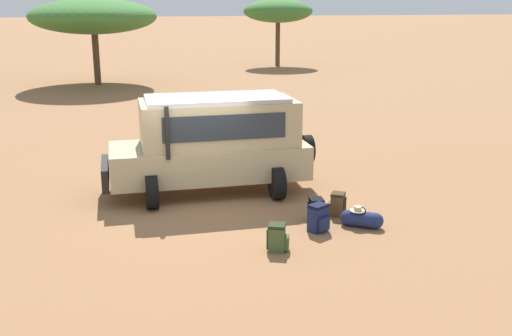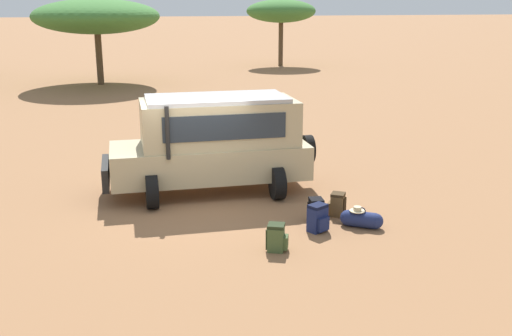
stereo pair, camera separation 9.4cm
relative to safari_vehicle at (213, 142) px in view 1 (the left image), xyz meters
The scene contains 9 objects.
ground_plane 1.64m from the safari_vehicle, 121.13° to the right, with size 320.00×320.00×0.00m, color #936642.
safari_vehicle is the anchor object (origin of this frame).
backpack_beside_front_wheel 4.18m from the safari_vehicle, 80.80° to the right, with size 0.47×0.41×0.55m.
backpack_cluster_center 3.78m from the safari_vehicle, 61.39° to the right, with size 0.47×0.47×0.59m.
backpack_near_rear_wheel 3.38m from the safari_vehicle, 53.53° to the right, with size 0.41×0.37×0.51m.
backpack_outermost 3.58m from the safari_vehicle, 44.05° to the right, with size 0.45×0.42×0.54m.
duffel_bag_low_black_case 4.33m from the safari_vehicle, 49.15° to the right, with size 0.84×0.66×0.45m.
acacia_tree_left_mid 21.47m from the safari_vehicle, 99.59° to the left, with size 7.02×7.67×4.78m.
acacia_tree_centre_back 30.06m from the safari_vehicle, 72.45° to the left, with size 5.02×4.33×4.73m.
Camera 1 is at (-1.58, -13.63, 4.75)m, focal length 42.00 mm.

